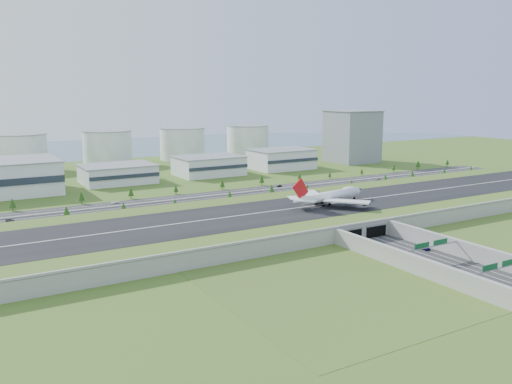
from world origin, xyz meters
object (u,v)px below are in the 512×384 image
office_tower (352,137)px  car_7 (115,203)px  fuel_tank_a (20,152)px  car_1 (445,274)px  boeing_747 (330,196)px  car_5 (279,186)px  car_6 (378,180)px  car_0 (407,260)px  car_4 (10,220)px  car_2 (425,248)px

office_tower → car_7: size_ratio=10.43×
fuel_tank_a → car_1: fuel_tank_a is taller
boeing_747 → car_5: (30.97, 104.31, -12.58)m
fuel_tank_a → car_7: bearing=-80.9°
car_5 → car_6: 92.75m
car_0 → car_5: car_0 is taller
car_1 → car_5: (55.96, 215.01, 0.08)m
car_1 → fuel_tank_a: bearing=93.1°
car_0 → car_5: (55.87, 192.83, -0.01)m
car_0 → car_4: size_ratio=0.91×
car_6 → car_2: bearing=127.4°
car_1 → car_2: size_ratio=0.74×
car_7 → fuel_tank_a: bearing=-167.2°
fuel_tank_a → car_5: 266.01m
fuel_tank_a → car_2: size_ratio=8.88×
fuel_tank_a → car_0: 414.96m
car_2 → car_4: size_ratio=1.12×
car_4 → car_5: 203.20m
car_1 → car_6: bearing=41.7°
car_7 → car_1: bearing=23.4°
boeing_747 → car_4: (-171.55, 87.74, -12.49)m
boeing_747 → car_6: (122.06, 86.87, -12.49)m
car_1 → car_0: bearing=78.2°
car_2 → car_5: size_ratio=1.20×
car_5 → car_7: 133.74m
boeing_747 → car_4: boeing_747 is taller
car_0 → car_1: car_0 is taller
car_1 → boeing_747: bearing=65.7°
fuel_tank_a → car_7: (32.82, -204.22, -16.61)m
car_4 → car_6: 293.61m
office_tower → car_1: office_tower is taller
car_7 → car_4: bearing=-70.8°
car_2 → car_0: bearing=25.0°
car_6 → car_7: size_ratio=1.16×
boeing_747 → fuel_tank_a: bearing=104.1°
car_6 → office_tower: bearing=-45.3°
car_0 → car_6: car_6 is taller
boeing_747 → car_6: boeing_747 is taller
car_5 → car_0: bearing=-31.2°
car_6 → car_7: bearing=69.3°
car_0 → office_tower: bearing=58.0°
office_tower → car_6: size_ratio=8.97×
car_0 → car_1: bearing=-85.9°
boeing_747 → car_6: size_ratio=10.06×
office_tower → car_5: bearing=-149.1°
car_7 → car_5: bearing=92.6°
car_0 → car_6: (146.97, 175.39, 0.07)m
car_4 → car_5: bearing=-62.6°
boeing_747 → car_1: size_ratio=14.75×
fuel_tank_a → car_2: fuel_tank_a is taller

